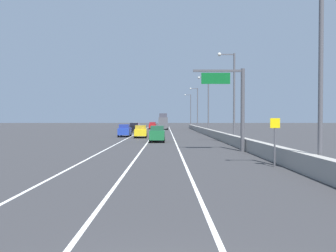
{
  "coord_description": "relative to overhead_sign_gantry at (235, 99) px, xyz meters",
  "views": [
    {
      "loc": [
        0.21,
        -5.04,
        2.98
      ],
      "look_at": [
        0.68,
        53.05,
        1.7
      ],
      "focal_mm": 36.41,
      "sensor_mm": 36.0,
      "label": 1
    }
  ],
  "objects": [
    {
      "name": "car_yellow_4",
      "position": [
        -10.08,
        22.16,
        -3.76
      ],
      "size": [
        2.02,
        4.78,
        1.93
      ],
      "color": "gold",
      "rests_on": "ground_plane"
    },
    {
      "name": "lane_stripe_center",
      "position": [
        -8.49,
        29.24,
        -4.73
      ],
      "size": [
        0.16,
        130.0,
        0.0
      ],
      "primitive_type": "cube",
      "color": "silver",
      "rests_on": "ground_plane"
    },
    {
      "name": "box_truck",
      "position": [
        -6.85,
        60.76,
        -2.72
      ],
      "size": [
        2.52,
        7.99,
        4.38
      ],
      "color": "#4C4C51",
      "rests_on": "ground_plane"
    },
    {
      "name": "ground_plane",
      "position": [
        -6.49,
        38.24,
        -4.73
      ],
      "size": [
        320.0,
        320.0,
        0.0
      ],
      "primitive_type": "plane",
      "color": "#2D2D30"
    },
    {
      "name": "lamp_post_right_fourth",
      "position": [
        1.8,
        56.83,
        1.48
      ],
      "size": [
        2.14,
        0.44,
        10.9
      ],
      "color": "#4C4C51",
      "rests_on": "ground_plane"
    },
    {
      "name": "lamp_post_right_fifth",
      "position": [
        1.77,
        80.16,
        1.48
      ],
      "size": [
        2.14,
        0.44,
        10.9
      ],
      "color": "#4C4C51",
      "rests_on": "ground_plane"
    },
    {
      "name": "jersey_barrier_right",
      "position": [
        1.34,
        14.24,
        -4.18
      ],
      "size": [
        0.6,
        120.0,
        1.1
      ],
      "primitive_type": "cube",
      "color": "gray",
      "rests_on": "ground_plane"
    },
    {
      "name": "car_blue_5",
      "position": [
        -12.92,
        24.94,
        -3.71
      ],
      "size": [
        1.92,
        4.61,
        2.04
      ],
      "color": "#1E389E",
      "rests_on": "ground_plane"
    },
    {
      "name": "overhead_sign_gantry",
      "position": [
        0.0,
        0.0,
        0.0
      ],
      "size": [
        4.68,
        0.36,
        7.5
      ],
      "color": "#47474C",
      "rests_on": "ground_plane"
    },
    {
      "name": "lamp_post_right_third",
      "position": [
        1.64,
        33.5,
        1.48
      ],
      "size": [
        2.14,
        0.44,
        10.9
      ],
      "color": "#4C4C51",
      "rests_on": "ground_plane"
    },
    {
      "name": "car_black_2",
      "position": [
        -13.05,
        43.93,
        -3.72
      ],
      "size": [
        2.05,
        4.43,
        2.03
      ],
      "color": "black",
      "rests_on": "ground_plane"
    },
    {
      "name": "car_silver_1",
      "position": [
        -13.29,
        52.02,
        -3.75
      ],
      "size": [
        1.92,
        4.04,
        1.98
      ],
      "color": "#B7B7BC",
      "rests_on": "ground_plane"
    },
    {
      "name": "lane_stripe_right",
      "position": [
        -4.99,
        29.24,
        -4.73
      ],
      "size": [
        0.16,
        130.0,
        0.0
      ],
      "primitive_type": "cube",
      "color": "silver",
      "rests_on": "ground_plane"
    },
    {
      "name": "speed_advisory_sign",
      "position": [
        0.44,
        -10.01,
        -2.96
      ],
      "size": [
        0.6,
        0.11,
        3.0
      ],
      "color": "#4C4C51",
      "rests_on": "ground_plane"
    },
    {
      "name": "car_green_0",
      "position": [
        -7.29,
        12.52,
        -3.7
      ],
      "size": [
        1.96,
        4.75,
        2.07
      ],
      "color": "#196033",
      "rests_on": "ground_plane"
    },
    {
      "name": "lane_stripe_left",
      "position": [
        -11.99,
        29.24,
        -4.73
      ],
      "size": [
        0.16,
        130.0,
        0.0
      ],
      "primitive_type": "cube",
      "color": "silver",
      "rests_on": "ground_plane"
    },
    {
      "name": "lamp_post_right_second",
      "position": [
        1.79,
        10.18,
        1.48
      ],
      "size": [
        2.14,
        0.44,
        10.9
      ],
      "color": "#4C4C51",
      "rests_on": "ground_plane"
    },
    {
      "name": "car_red_3",
      "position": [
        -9.88,
        66.46,
        -3.75
      ],
      "size": [
        2.1,
        4.77,
        1.95
      ],
      "color": "red",
      "rests_on": "ground_plane"
    },
    {
      "name": "lamp_post_right_near",
      "position": [
        1.56,
        -13.15,
        1.48
      ],
      "size": [
        2.14,
        0.44,
        10.9
      ],
      "color": "#4C4C51",
      "rests_on": "ground_plane"
    }
  ]
}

